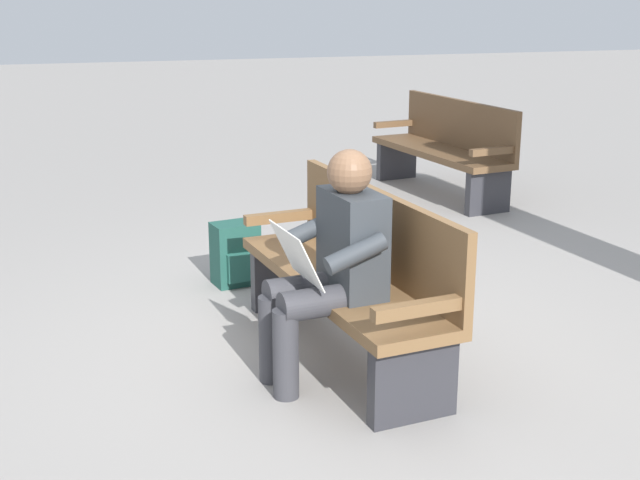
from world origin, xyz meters
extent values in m
plane|color=gray|center=(0.00, 0.00, 0.00)|extent=(40.00, 40.00, 0.00)
cube|color=brown|center=(0.00, 0.00, 0.42)|extent=(1.84, 0.68, 0.06)
cube|color=brown|center=(0.02, -0.21, 0.68)|extent=(1.79, 0.25, 0.45)
cube|color=brown|center=(-0.84, -0.10, 0.57)|extent=(0.11, 0.48, 0.06)
cube|color=brown|center=(0.84, 0.10, 0.57)|extent=(0.11, 0.48, 0.06)
cube|color=#2D2D33|center=(-0.79, -0.09, 0.20)|extent=(0.13, 0.44, 0.39)
cube|color=#2D2D33|center=(0.79, 0.09, 0.20)|extent=(0.13, 0.44, 0.39)
cube|color=#33383D|center=(-0.25, 0.02, 0.71)|extent=(0.42, 0.26, 0.52)
sphere|color=brown|center=(-0.26, 0.04, 1.07)|extent=(0.22, 0.22, 0.22)
cylinder|color=#38383D|center=(-0.38, 0.22, 0.47)|extent=(0.20, 0.43, 0.15)
cylinder|color=#38383D|center=(-0.18, 0.24, 0.47)|extent=(0.20, 0.43, 0.15)
cylinder|color=#38383D|center=(-0.40, 0.41, 0.23)|extent=(0.13, 0.13, 0.45)
cylinder|color=#38383D|center=(-0.20, 0.43, 0.23)|extent=(0.13, 0.13, 0.45)
cylinder|color=#33383D|center=(-0.50, 0.09, 0.74)|extent=(0.13, 0.32, 0.18)
cylinder|color=#33383D|center=(-0.03, 0.15, 0.74)|extent=(0.13, 0.32, 0.18)
cube|color=silver|center=(-0.29, 0.32, 0.68)|extent=(0.41, 0.18, 0.27)
cube|color=#1E4C42|center=(1.31, 0.30, 0.21)|extent=(0.25, 0.33, 0.42)
cube|color=#23574C|center=(1.19, 0.28, 0.15)|extent=(0.08, 0.21, 0.19)
cube|color=brown|center=(3.29, -2.09, 0.42)|extent=(1.85, 0.73, 0.06)
cube|color=brown|center=(3.32, -2.30, 0.68)|extent=(1.79, 0.31, 0.45)
cube|color=brown|center=(2.45, -2.21, 0.57)|extent=(0.13, 0.48, 0.06)
cube|color=brown|center=(4.13, -1.97, 0.57)|extent=(0.13, 0.48, 0.06)
cube|color=#2D2D33|center=(2.50, -2.20, 0.20)|extent=(0.14, 0.44, 0.39)
cube|color=#2D2D33|center=(4.08, -1.97, 0.20)|extent=(0.14, 0.44, 0.39)
camera|label=1|loc=(-4.07, 1.36, 1.92)|focal=47.97mm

